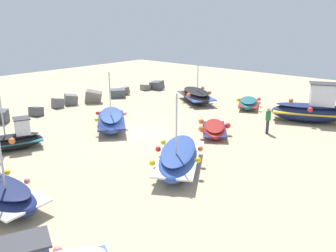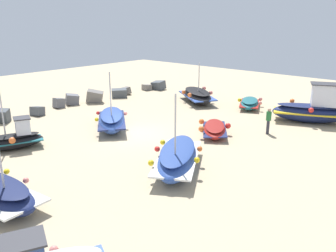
{
  "view_description": "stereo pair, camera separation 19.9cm",
  "coord_description": "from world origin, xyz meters",
  "px_view_note": "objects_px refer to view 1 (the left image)",
  "views": [
    {
      "loc": [
        -14.58,
        -15.7,
        7.02
      ],
      "look_at": [
        0.4,
        -2.5,
        0.9
      ],
      "focal_mm": 37.91,
      "sensor_mm": 36.0,
      "label": 1
    },
    {
      "loc": [
        -14.45,
        -15.85,
        7.02
      ],
      "look_at": [
        0.4,
        -2.5,
        0.9
      ],
      "focal_mm": 37.91,
      "sensor_mm": 36.0,
      "label": 2
    }
  ],
  "objects_px": {
    "fishing_boat_6": "(310,109)",
    "fishing_boat_8": "(248,103)",
    "person_walking": "(268,119)",
    "fishing_boat_0": "(13,140)",
    "fishing_boat_3": "(111,120)",
    "fishing_boat_2": "(214,129)",
    "fishing_boat_5": "(196,96)",
    "fishing_boat_7": "(178,158)"
  },
  "relations": [
    {
      "from": "fishing_boat_6",
      "to": "person_walking",
      "type": "distance_m",
      "value": 4.54
    },
    {
      "from": "fishing_boat_0",
      "to": "fishing_boat_3",
      "type": "xyz_separation_m",
      "value": [
        6.11,
        -1.1,
        0.02
      ]
    },
    {
      "from": "fishing_boat_6",
      "to": "fishing_boat_2",
      "type": "bearing_deg",
      "value": -141.34
    },
    {
      "from": "fishing_boat_7",
      "to": "fishing_boat_5",
      "type": "bearing_deg",
      "value": 1.65
    },
    {
      "from": "fishing_boat_2",
      "to": "person_walking",
      "type": "height_order",
      "value": "person_walking"
    },
    {
      "from": "fishing_boat_0",
      "to": "fishing_boat_7",
      "type": "height_order",
      "value": "fishing_boat_7"
    },
    {
      "from": "fishing_boat_0",
      "to": "fishing_boat_2",
      "type": "relative_size",
      "value": 1.08
    },
    {
      "from": "fishing_boat_6",
      "to": "fishing_boat_8",
      "type": "xyz_separation_m",
      "value": [
        0.74,
        5.22,
        -0.52
      ]
    },
    {
      "from": "fishing_boat_8",
      "to": "fishing_boat_7",
      "type": "bearing_deg",
      "value": -11.28
    },
    {
      "from": "fishing_boat_6",
      "to": "person_walking",
      "type": "xyz_separation_m",
      "value": [
        -4.43,
        1.01,
        0.06
      ]
    },
    {
      "from": "fishing_boat_2",
      "to": "fishing_boat_7",
      "type": "height_order",
      "value": "fishing_boat_7"
    },
    {
      "from": "fishing_boat_0",
      "to": "fishing_boat_2",
      "type": "bearing_deg",
      "value": -14.49
    },
    {
      "from": "fishing_boat_0",
      "to": "fishing_boat_2",
      "type": "height_order",
      "value": "fishing_boat_0"
    },
    {
      "from": "fishing_boat_8",
      "to": "fishing_boat_2",
      "type": "bearing_deg",
      "value": -13.01
    },
    {
      "from": "fishing_boat_7",
      "to": "person_walking",
      "type": "height_order",
      "value": "fishing_boat_7"
    },
    {
      "from": "fishing_boat_2",
      "to": "fishing_boat_5",
      "type": "bearing_deg",
      "value": 7.91
    },
    {
      "from": "fishing_boat_2",
      "to": "fishing_boat_6",
      "type": "distance_m",
      "value": 7.63
    },
    {
      "from": "fishing_boat_3",
      "to": "fishing_boat_5",
      "type": "distance_m",
      "value": 9.79
    },
    {
      "from": "fishing_boat_2",
      "to": "person_walking",
      "type": "xyz_separation_m",
      "value": [
        2.36,
        -2.41,
        0.61
      ]
    },
    {
      "from": "fishing_boat_5",
      "to": "person_walking",
      "type": "xyz_separation_m",
      "value": [
        -3.96,
        -8.62,
        0.38
      ]
    },
    {
      "from": "fishing_boat_5",
      "to": "fishing_boat_8",
      "type": "bearing_deg",
      "value": -130.69
    },
    {
      "from": "fishing_boat_5",
      "to": "person_walking",
      "type": "bearing_deg",
      "value": -170.8
    },
    {
      "from": "fishing_boat_3",
      "to": "fishing_boat_2",
      "type": "bearing_deg",
      "value": -109.88
    },
    {
      "from": "fishing_boat_2",
      "to": "fishing_boat_5",
      "type": "relative_size",
      "value": 0.71
    },
    {
      "from": "fishing_boat_0",
      "to": "fishing_boat_6",
      "type": "height_order",
      "value": "fishing_boat_0"
    },
    {
      "from": "fishing_boat_0",
      "to": "fishing_boat_3",
      "type": "relative_size",
      "value": 0.83
    },
    {
      "from": "fishing_boat_7",
      "to": "person_walking",
      "type": "distance_m",
      "value": 8.01
    },
    {
      "from": "fishing_boat_5",
      "to": "person_walking",
      "type": "distance_m",
      "value": 9.49
    },
    {
      "from": "fishing_boat_0",
      "to": "fishing_boat_3",
      "type": "distance_m",
      "value": 6.21
    },
    {
      "from": "fishing_boat_2",
      "to": "fishing_boat_0",
      "type": "bearing_deg",
      "value": 107.78
    },
    {
      "from": "fishing_boat_5",
      "to": "fishing_boat_0",
      "type": "bearing_deg",
      "value": 121.46
    },
    {
      "from": "fishing_boat_8",
      "to": "fishing_boat_6",
      "type": "bearing_deg",
      "value": 55.48
    },
    {
      "from": "fishing_boat_2",
      "to": "fishing_boat_3",
      "type": "xyz_separation_m",
      "value": [
        -3.46,
        5.77,
        0.22
      ]
    },
    {
      "from": "fishing_boat_3",
      "to": "fishing_boat_7",
      "type": "relative_size",
      "value": 0.91
    },
    {
      "from": "fishing_boat_3",
      "to": "fishing_boat_7",
      "type": "distance_m",
      "value": 7.83
    },
    {
      "from": "fishing_boat_3",
      "to": "fishing_boat_5",
      "type": "bearing_deg",
      "value": -48.28
    },
    {
      "from": "fishing_boat_3",
      "to": "fishing_boat_5",
      "type": "xyz_separation_m",
      "value": [
        9.78,
        0.43,
        0.01
      ]
    },
    {
      "from": "fishing_boat_6",
      "to": "fishing_boat_3",
      "type": "bearing_deg",
      "value": -156.48
    },
    {
      "from": "fishing_boat_5",
      "to": "fishing_boat_6",
      "type": "bearing_deg",
      "value": -143.32
    },
    {
      "from": "fishing_boat_5",
      "to": "person_walking",
      "type": "relative_size",
      "value": 3.08
    },
    {
      "from": "fishing_boat_5",
      "to": "person_walking",
      "type": "height_order",
      "value": "fishing_boat_5"
    },
    {
      "from": "fishing_boat_0",
      "to": "fishing_boat_8",
      "type": "height_order",
      "value": "fishing_boat_0"
    }
  ]
}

